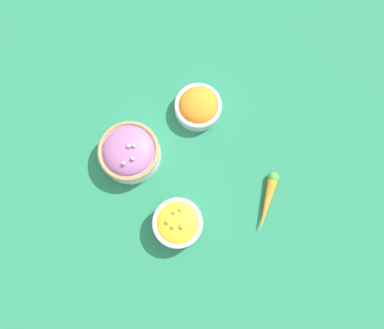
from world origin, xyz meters
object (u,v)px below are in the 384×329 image
(bowl_carrots, at_px, (198,106))
(bowl_squash, at_px, (178,223))
(loose_carrot, at_px, (268,200))
(bowl_red_onion, at_px, (129,152))

(bowl_carrots, distance_m, bowl_squash, 0.33)
(bowl_carrots, height_order, loose_carrot, bowl_carrots)
(bowl_squash, bearing_deg, bowl_carrots, 134.54)
(bowl_squash, height_order, loose_carrot, bowl_squash)
(bowl_red_onion, height_order, loose_carrot, bowl_red_onion)
(bowl_squash, xyz_separation_m, loose_carrot, (0.09, 0.23, -0.02))
(bowl_carrots, relative_size, bowl_red_onion, 0.80)
(bowl_carrots, relative_size, loose_carrot, 0.93)
(bowl_carrots, bearing_deg, bowl_squash, -45.46)
(bowl_red_onion, bearing_deg, bowl_squash, -1.12)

